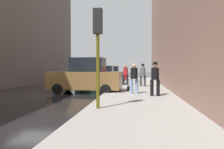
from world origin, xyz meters
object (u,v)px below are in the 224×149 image
(parked_dark_green_sedan, at_px, (101,76))
(pedestrian_with_fedora, at_px, (155,77))
(pedestrian_with_beanie, at_px, (143,74))
(duffel_bag, at_px, (130,88))
(pedestrian_in_jeans, at_px, (134,77))
(parked_bronze_suv, at_px, (86,77))
(traffic_light, at_px, (98,36))
(parked_red_hatchback, at_px, (109,74))
(pedestrian_in_red_jacket, at_px, (126,74))
(fire_hydrant, at_px, (119,81))

(parked_dark_green_sedan, distance_m, pedestrian_with_fedora, 8.92)
(pedestrian_with_beanie, bearing_deg, pedestrian_with_fedora, -85.28)
(duffel_bag, bearing_deg, pedestrian_in_jeans, -80.35)
(pedestrian_in_jeans, distance_m, pedestrian_with_beanie, 4.98)
(parked_bronze_suv, distance_m, parked_dark_green_sedan, 5.75)
(parked_bronze_suv, height_order, parked_dark_green_sedan, parked_bronze_suv)
(traffic_light, bearing_deg, pedestrian_in_jeans, 74.94)
(pedestrian_in_jeans, height_order, duffel_bag, pedestrian_in_jeans)
(parked_red_hatchback, bearing_deg, pedestrian_in_jeans, -76.82)
(duffel_bag, bearing_deg, pedestrian_with_fedora, -62.01)
(parked_red_hatchback, relative_size, duffel_bag, 9.63)
(pedestrian_in_red_jacket, xyz_separation_m, pedestrian_with_beanie, (1.43, -1.26, 0.03))
(parked_bronze_suv, height_order, pedestrian_in_red_jacket, parked_bronze_suv)
(parked_dark_green_sedan, bearing_deg, traffic_light, -80.95)
(pedestrian_in_jeans, distance_m, duffel_bag, 2.00)
(fire_hydrant, xyz_separation_m, duffel_bag, (0.99, -3.62, -0.21))
(traffic_light, relative_size, pedestrian_in_red_jacket, 2.11)
(pedestrian_in_red_jacket, xyz_separation_m, duffel_bag, (0.50, -4.40, -0.81))
(parked_dark_green_sedan, xyz_separation_m, fire_hydrant, (1.80, -1.59, -0.35))
(fire_hydrant, bearing_deg, pedestrian_in_red_jacket, 57.83)
(pedestrian_with_beanie, xyz_separation_m, duffel_bag, (-0.93, -3.14, -0.85))
(parked_red_hatchback, xyz_separation_m, duffel_bag, (2.79, -11.43, -0.56))
(parked_red_hatchback, distance_m, pedestrian_in_red_jacket, 7.40)
(pedestrian_with_fedora, bearing_deg, fire_hydrant, 110.93)
(parked_bronze_suv, bearing_deg, traffic_light, -72.54)
(duffel_bag, bearing_deg, traffic_light, -98.31)
(fire_hydrant, height_order, pedestrian_with_beanie, pedestrian_with_beanie)
(pedestrian_with_beanie, bearing_deg, parked_bronze_suv, -135.39)
(parked_dark_green_sedan, bearing_deg, pedestrian_with_fedora, -61.89)
(parked_dark_green_sedan, bearing_deg, pedestrian_in_jeans, -66.16)
(parked_dark_green_sedan, relative_size, duffel_bag, 9.59)
(pedestrian_with_beanie, bearing_deg, parked_red_hatchback, 114.19)
(parked_red_hatchback, bearing_deg, parked_bronze_suv, -90.00)
(parked_dark_green_sedan, relative_size, pedestrian_in_jeans, 2.47)
(parked_dark_green_sedan, relative_size, traffic_light, 1.17)
(parked_bronze_suv, relative_size, duffel_bag, 10.60)
(duffel_bag, bearing_deg, parked_bronze_suv, -169.18)
(traffic_light, bearing_deg, pedestrian_with_beanie, 78.94)
(fire_hydrant, relative_size, pedestrian_with_fedora, 0.40)
(parked_bronze_suv, xyz_separation_m, pedestrian_in_jeans, (3.10, -1.27, 0.07))
(fire_hydrant, xyz_separation_m, pedestrian_in_red_jacket, (0.49, 0.78, 0.61))
(fire_hydrant, relative_size, duffel_bag, 1.60)
(parked_dark_green_sedan, height_order, duffel_bag, parked_dark_green_sedan)
(pedestrian_with_fedora, bearing_deg, parked_bronze_suv, 153.22)
(parked_red_hatchback, xyz_separation_m, pedestrian_with_beanie, (3.72, -8.29, 0.29))
(pedestrian_in_red_jacket, distance_m, pedestrian_in_jeans, 6.25)
(fire_hydrant, xyz_separation_m, pedestrian_with_fedora, (2.40, -6.27, 0.64))
(parked_red_hatchback, height_order, pedestrian_in_jeans, pedestrian_in_jeans)
(parked_dark_green_sedan, distance_m, duffel_bag, 5.94)
(traffic_light, height_order, pedestrian_with_fedora, traffic_light)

